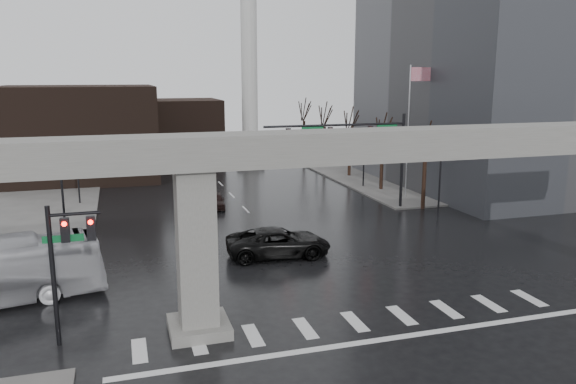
# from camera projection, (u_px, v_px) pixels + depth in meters

# --- Properties ---
(ground) EXTENTS (160.00, 160.00, 0.00)m
(ground) POSITION_uv_depth(u_px,v_px,m) (346.00, 313.00, 26.71)
(ground) COLOR black
(ground) RESTS_ON ground
(sidewalk_ne) EXTENTS (28.00, 36.00, 0.15)m
(sidewalk_ne) POSITION_uv_depth(u_px,v_px,m) (431.00, 168.00, 67.80)
(sidewalk_ne) COLOR slate
(sidewalk_ne) RESTS_ON ground
(elevated_guideway) EXTENTS (48.00, 2.60, 8.70)m
(elevated_guideway) POSITION_uv_depth(u_px,v_px,m) (375.00, 169.00, 25.67)
(elevated_guideway) COLOR gray
(elevated_guideway) RESTS_ON ground
(building_far_left) EXTENTS (16.00, 14.00, 10.00)m
(building_far_left) POSITION_uv_depth(u_px,v_px,m) (79.00, 132.00, 61.09)
(building_far_left) COLOR black
(building_far_left) RESTS_ON ground
(building_far_mid) EXTENTS (10.00, 10.00, 8.00)m
(building_far_mid) POSITION_uv_depth(u_px,v_px,m) (181.00, 130.00, 74.06)
(building_far_mid) COLOR black
(building_far_mid) RESTS_ON ground
(smokestack) EXTENTS (3.60, 3.60, 30.00)m
(smokestack) POSITION_uv_depth(u_px,v_px,m) (249.00, 57.00, 68.80)
(smokestack) COLOR silver
(smokestack) RESTS_ON ground
(signal_mast_arm) EXTENTS (12.12, 0.43, 8.00)m
(signal_mast_arm) POSITION_uv_depth(u_px,v_px,m) (361.00, 141.00, 45.69)
(signal_mast_arm) COLOR black
(signal_mast_arm) RESTS_ON ground
(signal_left_pole) EXTENTS (2.30, 0.30, 6.00)m
(signal_left_pole) POSITION_uv_depth(u_px,v_px,m) (66.00, 251.00, 22.88)
(signal_left_pole) COLOR black
(signal_left_pole) RESTS_ON ground
(flagpole_assembly) EXTENTS (2.06, 0.12, 12.00)m
(flagpole_assembly) POSITION_uv_depth(u_px,v_px,m) (412.00, 116.00, 50.12)
(flagpole_assembly) COLOR silver
(flagpole_assembly) RESTS_ON ground
(lamp_right_0) EXTENTS (1.22, 0.32, 5.11)m
(lamp_right_0) POSITION_uv_depth(u_px,v_px,m) (440.00, 177.00, 42.95)
(lamp_right_0) COLOR black
(lamp_right_0) RESTS_ON ground
(lamp_right_1) EXTENTS (1.22, 0.32, 5.11)m
(lamp_right_1) POSITION_uv_depth(u_px,v_px,m) (364.00, 153.00, 56.07)
(lamp_right_1) COLOR black
(lamp_right_1) RESTS_ON ground
(lamp_right_2) EXTENTS (1.22, 0.32, 5.11)m
(lamp_right_2) POSITION_uv_depth(u_px,v_px,m) (317.00, 138.00, 69.19)
(lamp_right_2) COLOR black
(lamp_right_2) RESTS_ON ground
(lamp_left_0) EXTENTS (1.22, 0.32, 5.11)m
(lamp_left_0) POSITION_uv_depth(u_px,v_px,m) (63.00, 199.00, 35.30)
(lamp_left_0) COLOR black
(lamp_left_0) RESTS_ON ground
(lamp_left_1) EXTENTS (1.22, 0.32, 5.11)m
(lamp_left_1) POSITION_uv_depth(u_px,v_px,m) (77.00, 165.00, 48.42)
(lamp_left_1) COLOR black
(lamp_left_1) RESTS_ON ground
(lamp_left_2) EXTENTS (1.22, 0.32, 5.11)m
(lamp_left_2) POSITION_uv_depth(u_px,v_px,m) (85.00, 146.00, 61.54)
(lamp_left_2) COLOR black
(lamp_left_2) RESTS_ON ground
(tree_right_0) EXTENTS (1.09, 1.58, 7.50)m
(tree_right_0) POSITION_uv_depth(u_px,v_px,m) (424.00, 176.00, 47.14)
(tree_right_0) COLOR black
(tree_right_0) RESTS_ON ground
(tree_right_1) EXTENTS (1.09, 1.61, 7.67)m
(tree_right_1) POSITION_uv_depth(u_px,v_px,m) (382.00, 162.00, 54.63)
(tree_right_1) COLOR black
(tree_right_1) RESTS_ON ground
(tree_right_2) EXTENTS (1.10, 1.63, 7.85)m
(tree_right_2) POSITION_uv_depth(u_px,v_px,m) (350.00, 151.00, 62.11)
(tree_right_2) COLOR black
(tree_right_2) RESTS_ON ground
(tree_right_3) EXTENTS (1.11, 1.66, 8.02)m
(tree_right_3) POSITION_uv_depth(u_px,v_px,m) (325.00, 142.00, 69.59)
(tree_right_3) COLOR black
(tree_right_3) RESTS_ON ground
(tree_right_4) EXTENTS (1.12, 1.69, 8.19)m
(tree_right_4) POSITION_uv_depth(u_px,v_px,m) (304.00, 135.00, 77.08)
(tree_right_4) COLOR black
(tree_right_4) RESTS_ON ground
(pickup_truck) EXTENTS (6.70, 3.50, 1.80)m
(pickup_truck) POSITION_uv_depth(u_px,v_px,m) (278.00, 243.00, 34.88)
(pickup_truck) COLOR black
(pickup_truck) RESTS_ON ground
(far_car) EXTENTS (1.96, 3.96, 1.30)m
(far_car) POSITION_uv_depth(u_px,v_px,m) (215.00, 200.00, 47.79)
(far_car) COLOR black
(far_car) RESTS_ON ground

